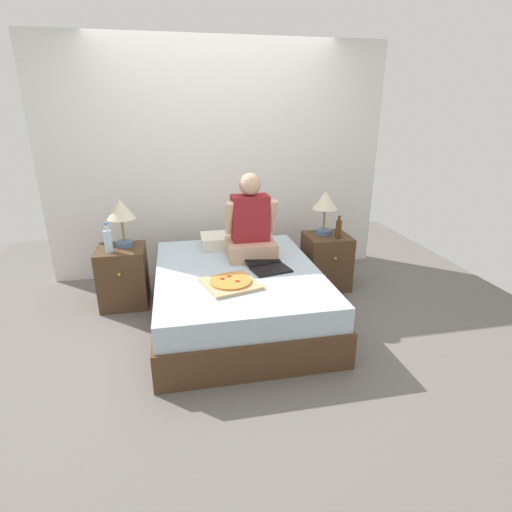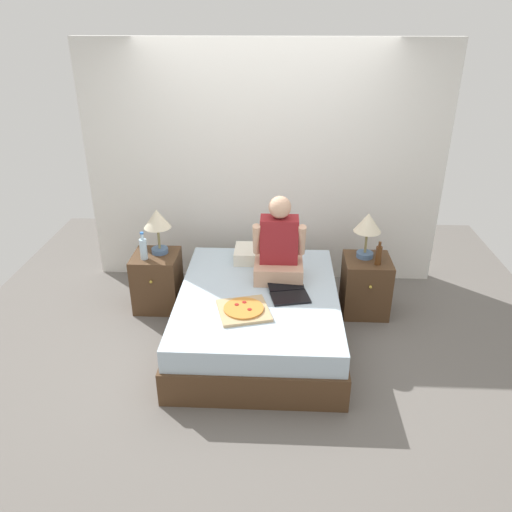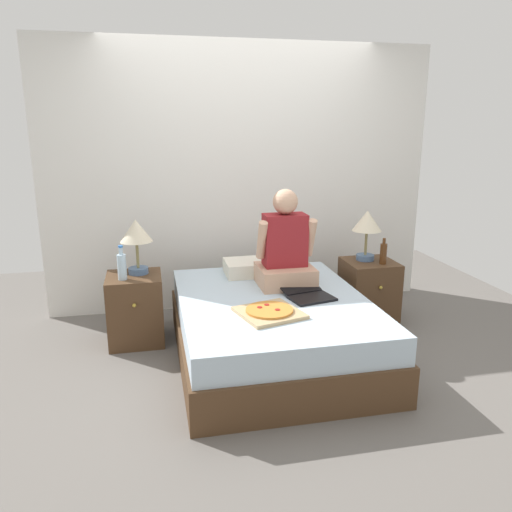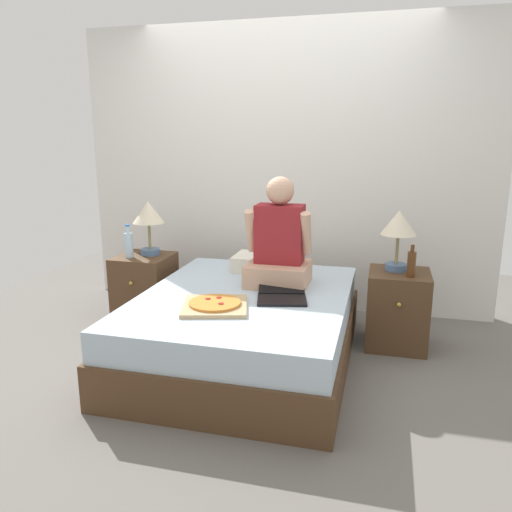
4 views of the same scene
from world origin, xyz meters
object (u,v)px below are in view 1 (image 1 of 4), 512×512
lamp_on_left_nightstand (121,213)px  person_seated (250,227)px  nightstand_left (123,276)px  lamp_on_right_nightstand (325,203)px  beer_bottle (338,229)px  nightstand_right (326,261)px  laptop (268,266)px  water_bottle (108,240)px  pizza_box (231,283)px  bed (238,295)px

lamp_on_left_nightstand → person_seated: person_seated is taller
nightstand_left → person_seated: bearing=-11.0°
lamp_on_left_nightstand → lamp_on_right_nightstand: (1.99, 0.00, 0.00)m
lamp_on_right_nightstand → beer_bottle: lamp_on_right_nightstand is taller
nightstand_right → person_seated: bearing=-164.8°
lamp_on_right_nightstand → laptop: (-0.74, -0.61, -0.39)m
water_bottle → laptop: (1.38, -0.47, -0.17)m
nightstand_left → pizza_box: size_ratio=1.16×
laptop → pizza_box: bearing=-141.3°
beer_bottle → laptop: size_ratio=0.49×
water_bottle → laptop: size_ratio=0.58×
person_seated → water_bottle: bearing=173.6°
nightstand_left → person_seated: size_ratio=0.73×
water_bottle → beer_bottle: (2.21, -0.01, -0.02)m
water_bottle → person_seated: 1.30m
lamp_on_right_nightstand → beer_bottle: bearing=-56.3°
beer_bottle → water_bottle: bearing=179.7°
laptop → water_bottle: bearing=161.2°
laptop → pizza_box: 0.47m
lamp_on_left_nightstand → laptop: bearing=-25.9°
nightstand_left → nightstand_right: same height
laptop → lamp_on_right_nightstand: bearing=39.6°
nightstand_left → pizza_box: nightstand_left is taller
lamp_on_left_nightstand → pizza_box: bearing=-45.6°
laptop → nightstand_left: bearing=156.7°
nightstand_right → lamp_on_left_nightstand: bearing=178.6°
bed → laptop: 0.38m
lamp_on_right_nightstand → person_seated: size_ratio=0.58×
lamp_on_left_nightstand → water_bottle: bearing=-130.6°
lamp_on_left_nightstand → nightstand_right: size_ratio=0.79×
bed → laptop: (0.26, -0.03, 0.27)m
lamp_on_left_nightstand → person_seated: size_ratio=0.58×
nightstand_left → nightstand_right: 2.06m
nightstand_right → beer_bottle: bearing=-55.0°
laptop → nightstand_right: bearing=36.1°
nightstand_left → pizza_box: (0.93, -0.85, 0.22)m
lamp_on_right_nightstand → nightstand_left: bearing=-178.6°
person_seated → pizza_box: (-0.28, -0.62, -0.27)m
lamp_on_right_nightstand → beer_bottle: size_ratio=1.96×
nightstand_left → nightstand_right: bearing=0.0°
nightstand_left → beer_bottle: bearing=-2.7°
nightstand_right → beer_bottle: size_ratio=2.49×
bed → pizza_box: (-0.11, -0.33, 0.27)m
bed → nightstand_left: bearing=152.9°
water_bottle → laptop: water_bottle is taller
beer_bottle → person_seated: 0.94m
lamp_on_left_nightstand → water_bottle: lamp_on_left_nightstand is taller
lamp_on_left_nightstand → pizza_box: size_ratio=0.92×
nightstand_left → person_seated: 1.32m
nightstand_left → laptop: nightstand_left is taller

